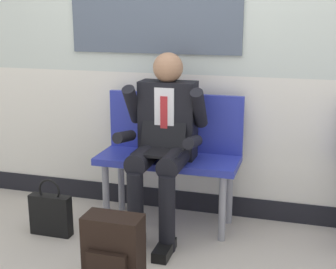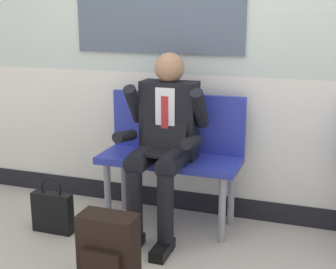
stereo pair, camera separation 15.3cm
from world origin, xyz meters
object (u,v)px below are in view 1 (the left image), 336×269
backpack (113,253)px  bench_with_person (171,148)px  person_seated (163,139)px  handbag (51,214)px

backpack → bench_with_person: bearing=86.3°
person_seated → backpack: size_ratio=2.91×
backpack → handbag: (-0.69, 0.50, -0.06)m
bench_with_person → backpack: (-0.06, -0.97, -0.36)m
person_seated → handbag: bearing=-160.1°
bench_with_person → handbag: 0.98m
person_seated → backpack: (-0.06, -0.77, -0.48)m
handbag → bench_with_person: bearing=32.2°
bench_with_person → handbag: size_ratio=2.45×
bench_with_person → person_seated: person_seated is taller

